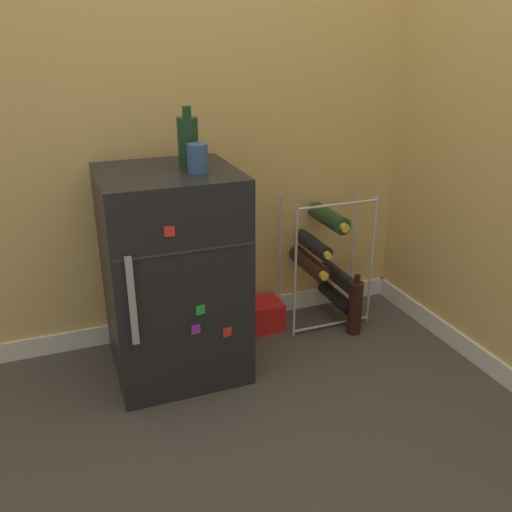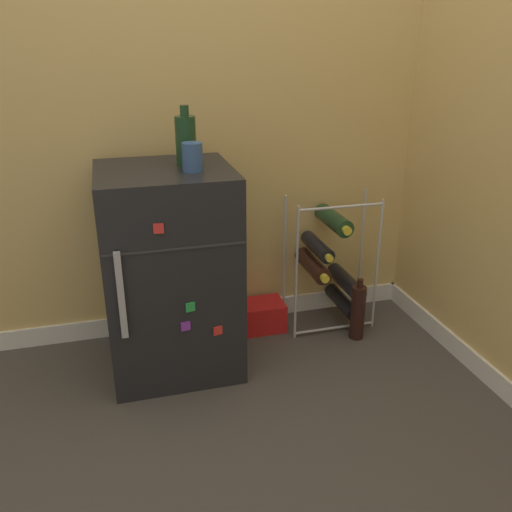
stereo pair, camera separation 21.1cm
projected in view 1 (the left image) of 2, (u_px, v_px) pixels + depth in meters
name	position (u px, v px, depth m)	size (l,w,h in m)	color
ground_plane	(291.00, 393.00, 2.15)	(14.00, 14.00, 0.00)	#423D38
wall_back	(232.00, 55.00, 2.27)	(6.67, 0.07, 2.50)	tan
mini_fridge	(173.00, 275.00, 2.17)	(0.52, 0.52, 0.85)	black
wine_rack	(326.00, 260.00, 2.58)	(0.41, 0.32, 0.64)	#B2B2B7
soda_box	(259.00, 315.00, 2.60)	(0.21, 0.16, 0.14)	red
fridge_top_cup	(198.00, 158.00, 1.97)	(0.08, 0.08, 0.11)	#335184
fridge_top_bottle	(188.00, 141.00, 2.04)	(0.08, 0.08, 0.23)	#19381E
loose_bottle_floor	(355.00, 307.00, 2.54)	(0.07, 0.07, 0.30)	black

